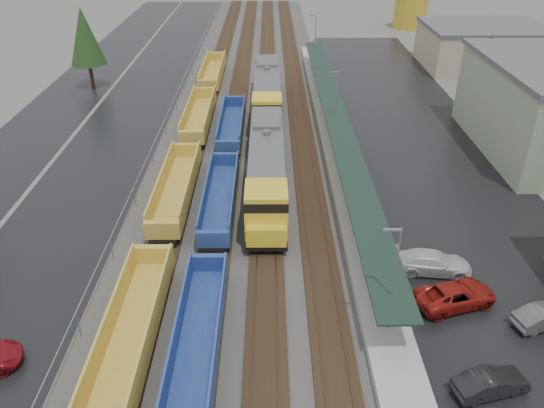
{
  "coord_description": "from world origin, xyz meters",
  "views": [
    {
      "loc": [
        2.22,
        -4.37,
        23.81
      ],
      "look_at": [
        2.45,
        32.98,
        2.0
      ],
      "focal_mm": 35.0,
      "sensor_mm": 36.0,
      "label": 1
    }
  ],
  "objects": [
    {
      "name": "ballast_strip",
      "position": [
        0.0,
        60.0,
        0.04
      ],
      "size": [
        20.0,
        160.0,
        0.08
      ],
      "primitive_type": "cube",
      "color": "#302D2B",
      "rests_on": "ground"
    },
    {
      "name": "station_platform",
      "position": [
        9.5,
        50.01,
        0.73
      ],
      "size": [
        3.0,
        80.0,
        8.0
      ],
      "color": "#9E9B93",
      "rests_on": "ground"
    },
    {
      "name": "locomotive_lead",
      "position": [
        2.0,
        38.22,
        2.6
      ],
      "size": [
        3.3,
        21.74,
        4.92
      ],
      "color": "black",
      "rests_on": "ground"
    },
    {
      "name": "parked_car_east_c",
      "position": [
        14.07,
        26.51,
        0.8
      ],
      "size": [
        2.92,
        5.78,
        1.61
      ],
      "primitive_type": "imported",
      "rotation": [
        0.0,
        0.0,
        1.45
      ],
      "color": "silver",
      "rests_on": "ground"
    },
    {
      "name": "storage_tank",
      "position": [
        31.31,
        108.8,
        3.33
      ],
      "size": [
        6.67,
        6.67,
        6.67
      ],
      "primitive_type": "cylinder",
      "color": "gold",
      "rests_on": "ground"
    },
    {
      "name": "trackbed",
      "position": [
        -0.0,
        60.0,
        0.16
      ],
      "size": [
        14.6,
        160.0,
        0.22
      ],
      "color": "black",
      "rests_on": "ground"
    },
    {
      "name": "west_parking_lot",
      "position": [
        -15.0,
        60.0,
        0.01
      ],
      "size": [
        10.0,
        160.0,
        0.02
      ],
      "primitive_type": "cube",
      "color": "black",
      "rests_on": "ground"
    },
    {
      "name": "parked_car_east_a",
      "position": [
        14.32,
        15.63,
        0.7
      ],
      "size": [
        2.53,
        4.5,
        1.4
      ],
      "primitive_type": "imported",
      "rotation": [
        0.0,
        0.0,
        1.83
      ],
      "color": "black",
      "rests_on": "ground"
    },
    {
      "name": "east_commuter_lot",
      "position": [
        19.0,
        50.0,
        0.01
      ],
      "size": [
        16.0,
        100.0,
        0.02
      ],
      "primitive_type": "cube",
      "color": "black",
      "rests_on": "ground"
    },
    {
      "name": "chainlink_fence",
      "position": [
        -9.5,
        58.44,
        1.61
      ],
      "size": [
        0.08,
        160.04,
        2.02
      ],
      "color": "gray",
      "rests_on": "ground"
    },
    {
      "name": "well_string_blue",
      "position": [
        -2.0,
        18.71,
        1.15
      ],
      "size": [
        2.57,
        81.83,
        2.28
      ],
      "color": "navy",
      "rests_on": "ground"
    },
    {
      "name": "tree_east",
      "position": [
        28.0,
        58.0,
        6.47
      ],
      "size": [
        4.4,
        4.4,
        10.0
      ],
      "color": "#332316",
      "rests_on": "ground"
    },
    {
      "name": "locomotive_trail",
      "position": [
        2.0,
        59.22,
        2.6
      ],
      "size": [
        3.3,
        21.74,
        4.92
      ],
      "color": "black",
      "rests_on": "ground"
    },
    {
      "name": "well_string_yellow",
      "position": [
        -6.0,
        28.11,
        1.22
      ],
      "size": [
        2.79,
        104.89,
        2.47
      ],
      "color": "#B19C31",
      "rests_on": "ground"
    },
    {
      "name": "parked_car_east_b",
      "position": [
        14.63,
        22.94,
        0.77
      ],
      "size": [
        4.07,
        6.07,
        1.55
      ],
      "primitive_type": "imported",
      "rotation": [
        0.0,
        0.0,
        1.87
      ],
      "color": "maroon",
      "rests_on": "ground"
    },
    {
      "name": "tree_west_far",
      "position": [
        -23.0,
        70.0,
        7.12
      ],
      "size": [
        4.84,
        4.84,
        11.0
      ],
      "color": "#332316",
      "rests_on": "ground"
    },
    {
      "name": "west_road",
      "position": [
        -25.0,
        60.0,
        0.01
      ],
      "size": [
        9.0,
        160.0,
        0.02
      ],
      "primitive_type": "cube",
      "color": "black",
      "rests_on": "ground"
    }
  ]
}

